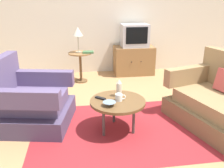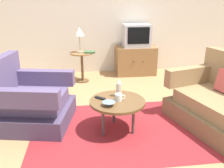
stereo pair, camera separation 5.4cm
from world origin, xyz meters
name	(u,v)px [view 2 (the right image)]	position (x,y,z in m)	size (l,w,h in m)	color
ground_plane	(127,125)	(0.00, 0.00, 0.00)	(16.00, 16.00, 0.00)	#AD7F51
back_wall	(106,10)	(0.00, 2.58, 1.35)	(9.00, 0.12, 2.70)	beige
area_rug	(117,130)	(-0.15, -0.09, 0.00)	(2.18, 1.60, 0.00)	maroon
armchair	(30,102)	(-1.29, 0.25, 0.30)	(1.10, 1.06, 0.91)	#4B3E5C
coffee_table	(117,103)	(-0.15, -0.09, 0.39)	(0.70, 0.70, 0.42)	brown
side_table	(82,61)	(-0.57, 1.88, 0.43)	(0.46, 0.46, 0.60)	olive
tv_stand	(136,60)	(0.60, 2.24, 0.31)	(0.85, 0.50, 0.61)	olive
television	(136,35)	(0.60, 2.24, 0.85)	(0.57, 0.42, 0.47)	#B7B7BC
table_lamp	(79,33)	(-0.59, 1.89, 0.99)	(0.19, 0.19, 0.49)	#9E937A
vase	(119,88)	(-0.11, 0.04, 0.53)	(0.07, 0.07, 0.23)	beige
mug	(119,97)	(-0.13, -0.10, 0.47)	(0.13, 0.09, 0.09)	white
bowl	(109,104)	(-0.27, -0.23, 0.45)	(0.16, 0.16, 0.05)	slate
tv_remote_dark	(100,98)	(-0.36, -0.02, 0.43)	(0.14, 0.13, 0.02)	black
book	(90,52)	(-0.41, 1.83, 0.61)	(0.22, 0.17, 0.03)	#3D663D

